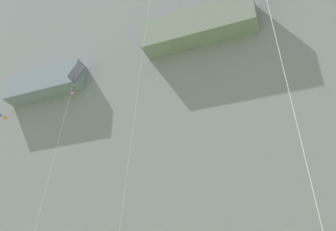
# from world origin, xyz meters

# --- Properties ---
(cliff_face) EXTENTS (180.00, 27.07, 75.54)m
(cliff_face) POSITION_xyz_m (-0.00, 56.63, 37.78)
(cliff_face) COLOR gray
(cliff_face) RESTS_ON ground
(kite_diamond_mid_left) EXTENTS (2.48, 3.37, 22.07)m
(kite_diamond_mid_left) POSITION_xyz_m (-6.29, 25.90, 20.44)
(kite_diamond_mid_left) COLOR black
(kite_diamond_mid_left) RESTS_ON ground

